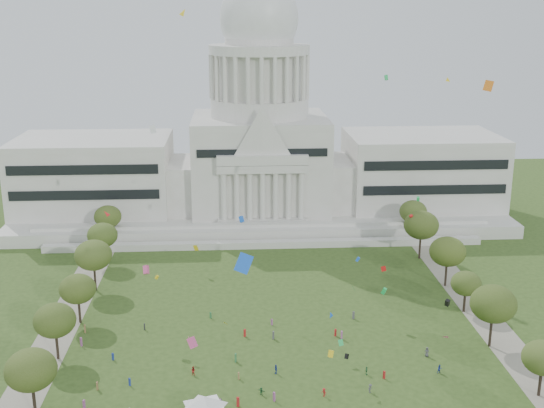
# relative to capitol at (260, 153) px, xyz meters

# --- Properties ---
(ground) EXTENTS (400.00, 400.00, 0.00)m
(ground) POSITION_rel_capitol_xyz_m (0.00, -113.59, -22.30)
(ground) COLOR #31481A
(ground) RESTS_ON ground
(capitol) EXTENTS (160.00, 64.50, 91.30)m
(capitol) POSITION_rel_capitol_xyz_m (0.00, 0.00, 0.00)
(capitol) COLOR beige
(capitol) RESTS_ON ground
(path_left) EXTENTS (8.00, 160.00, 0.04)m
(path_left) POSITION_rel_capitol_xyz_m (-48.00, -83.59, -22.28)
(path_left) COLOR gray
(path_left) RESTS_ON ground
(path_right) EXTENTS (8.00, 160.00, 0.04)m
(path_right) POSITION_rel_capitol_xyz_m (48.00, -83.59, -22.28)
(path_right) COLOR gray
(path_right) RESTS_ON ground
(row_tree_l_1) EXTENTS (8.86, 8.86, 12.59)m
(row_tree_l_1) POSITION_rel_capitol_xyz_m (-44.07, -116.55, -13.34)
(row_tree_l_1) COLOR black
(row_tree_l_1) RESTS_ON ground
(row_tree_r_1) EXTENTS (7.58, 7.58, 10.78)m
(row_tree_r_1) POSITION_rel_capitol_xyz_m (46.22, -115.34, -14.64)
(row_tree_r_1) COLOR black
(row_tree_r_1) RESTS_ON ground
(row_tree_l_2) EXTENTS (8.42, 8.42, 11.97)m
(row_tree_l_2) POSITION_rel_capitol_xyz_m (-45.04, -96.29, -13.79)
(row_tree_l_2) COLOR black
(row_tree_l_2) RESTS_ON ground
(row_tree_r_2) EXTENTS (9.55, 9.55, 13.58)m
(row_tree_r_2) POSITION_rel_capitol_xyz_m (44.17, -96.15, -12.64)
(row_tree_r_2) COLOR black
(row_tree_r_2) RESTS_ON ground
(row_tree_l_3) EXTENTS (8.12, 8.12, 11.55)m
(row_tree_l_3) POSITION_rel_capitol_xyz_m (-44.09, -79.67, -14.09)
(row_tree_l_3) COLOR black
(row_tree_l_3) RESTS_ON ground
(row_tree_r_3) EXTENTS (7.01, 7.01, 9.98)m
(row_tree_r_3) POSITION_rel_capitol_xyz_m (44.40, -79.10, -15.21)
(row_tree_r_3) COLOR black
(row_tree_r_3) RESTS_ON ground
(row_tree_l_4) EXTENTS (9.29, 9.29, 13.21)m
(row_tree_l_4) POSITION_rel_capitol_xyz_m (-44.08, -61.17, -12.90)
(row_tree_l_4) COLOR black
(row_tree_l_4) RESTS_ON ground
(row_tree_r_4) EXTENTS (9.19, 9.19, 13.06)m
(row_tree_r_4) POSITION_rel_capitol_xyz_m (44.76, -63.55, -13.01)
(row_tree_r_4) COLOR black
(row_tree_r_4) RESTS_ON ground
(row_tree_l_5) EXTENTS (8.33, 8.33, 11.85)m
(row_tree_l_5) POSITION_rel_capitol_xyz_m (-45.22, -42.58, -13.88)
(row_tree_l_5) COLOR black
(row_tree_l_5) RESTS_ON ground
(row_tree_r_5) EXTENTS (9.82, 9.82, 13.96)m
(row_tree_r_5) POSITION_rel_capitol_xyz_m (43.49, -43.40, -12.37)
(row_tree_r_5) COLOR black
(row_tree_r_5) RESTS_ON ground
(row_tree_l_6) EXTENTS (8.19, 8.19, 11.64)m
(row_tree_l_6) POSITION_rel_capitol_xyz_m (-46.87, -24.45, -14.02)
(row_tree_l_6) COLOR black
(row_tree_l_6) RESTS_ON ground
(row_tree_r_6) EXTENTS (8.42, 8.42, 11.97)m
(row_tree_r_6) POSITION_rel_capitol_xyz_m (45.96, -25.46, -13.79)
(row_tree_r_6) COLOR black
(row_tree_r_6) RESTS_ON ground
(event_tent) EXTENTS (10.59, 10.59, 4.73)m
(event_tent) POSITION_rel_capitol_xyz_m (-14.59, -119.69, -18.63)
(event_tent) COLOR #4C4C4C
(event_tent) RESTS_ON ground
(person_0) EXTENTS (1.15, 0.95, 2.03)m
(person_0) POSITION_rel_capitol_xyz_m (29.79, -99.72, -21.28)
(person_0) COLOR #4C4C51
(person_0) RESTS_ON ground
(person_2) EXTENTS (0.98, 0.73, 1.82)m
(person_2) POSITION_rel_capitol_xyz_m (30.41, -106.42, -21.39)
(person_2) COLOR navy
(person_2) RESTS_ON ground
(person_3) EXTENTS (1.11, 1.18, 1.66)m
(person_3) POSITION_rel_capitol_xyz_m (6.86, -113.32, -21.46)
(person_3) COLOR #B21E1E
(person_3) RESTS_ON ground
(person_4) EXTENTS (0.86, 1.23, 1.90)m
(person_4) POSITION_rel_capitol_xyz_m (-1.38, -104.65, -21.35)
(person_4) COLOR navy
(person_4) RESTS_ON ground
(person_5) EXTENTS (1.49, 1.22, 1.52)m
(person_5) POSITION_rel_capitol_xyz_m (-4.54, -112.11, -21.54)
(person_5) COLOR #33723F
(person_5) RESTS_ON ground
(person_8) EXTENTS (1.03, 0.87, 1.81)m
(person_8) POSITION_rel_capitol_xyz_m (-17.39, -104.20, -21.39)
(person_8) COLOR #B21E1E
(person_8) RESTS_ON ground
(person_9) EXTENTS (1.18, 1.23, 1.74)m
(person_9) POSITION_rel_capitol_xyz_m (15.57, -112.55, -21.42)
(person_9) COLOR #4C4C51
(person_9) RESTS_ON ground
(person_10) EXTENTS (0.82, 1.13, 1.72)m
(person_10) POSITION_rel_capitol_xyz_m (16.10, -106.14, -21.43)
(person_10) COLOR #33723F
(person_10) RESTS_ON ground
(distant_crowd) EXTENTS (61.63, 39.68, 1.93)m
(distant_crowd) POSITION_rel_capitol_xyz_m (-13.22, -99.79, -21.43)
(distant_crowd) COLOR #994C8C
(distant_crowd) RESTS_ON ground
(kite_swarm) EXTENTS (83.55, 105.54, 65.26)m
(kite_swarm) POSITION_rel_capitol_xyz_m (-0.93, -106.78, 0.66)
(kite_swarm) COLOR green
(kite_swarm) RESTS_ON ground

